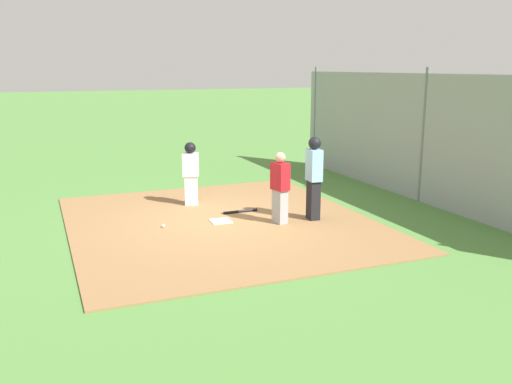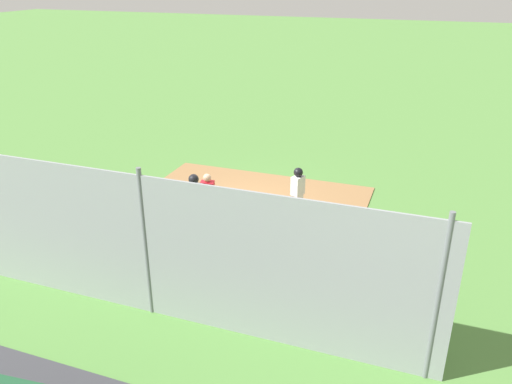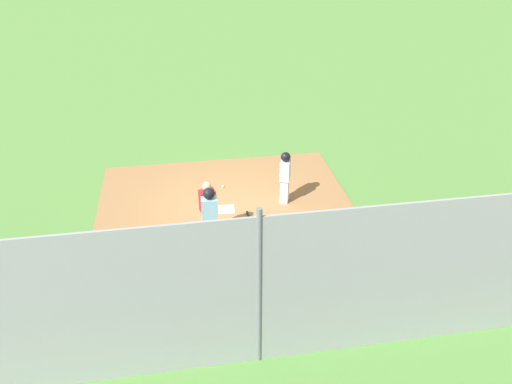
{
  "view_description": "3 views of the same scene",
  "coord_description": "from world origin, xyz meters",
  "px_view_note": "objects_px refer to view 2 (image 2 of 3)",
  "views": [
    {
      "loc": [
        -11.02,
        3.63,
        3.36
      ],
      "look_at": [
        0.05,
        -0.86,
        0.61
      ],
      "focal_mm": 38.36,
      "sensor_mm": 36.0,
      "label": 1
    },
    {
      "loc": [
        5.25,
        -13.17,
        6.83
      ],
      "look_at": [
        0.63,
        -0.46,
        0.93
      ],
      "focal_mm": 35.74,
      "sensor_mm": 36.0,
      "label": 2
    },
    {
      "loc": [
        -1.13,
        -11.81,
        7.42
      ],
      "look_at": [
        0.7,
        -0.83,
        1.0
      ],
      "focal_mm": 34.8,
      "sensor_mm": 36.0,
      "label": 3
    }
  ],
  "objects_px": {
    "home_plate": "(242,210)",
    "umpire": "(195,204)",
    "catcher": "(208,198)",
    "baseball": "(257,194)",
    "baseball_bat": "(251,221)",
    "runner": "(298,190)"
  },
  "relations": [
    {
      "from": "baseball_bat",
      "to": "baseball",
      "type": "xyz_separation_m",
      "value": [
        -0.52,
        1.94,
        0.01
      ]
    },
    {
      "from": "catcher",
      "to": "baseball",
      "type": "xyz_separation_m",
      "value": [
        0.61,
        2.44,
        -0.77
      ]
    },
    {
      "from": "catcher",
      "to": "baseball",
      "type": "bearing_deg",
      "value": -28.03
    },
    {
      "from": "baseball_bat",
      "to": "home_plate",
      "type": "bearing_deg",
      "value": -140.76
    },
    {
      "from": "catcher",
      "to": "baseball",
      "type": "distance_m",
      "value": 2.63
    },
    {
      "from": "runner",
      "to": "baseball",
      "type": "bearing_deg",
      "value": -12.0
    },
    {
      "from": "home_plate",
      "to": "umpire",
      "type": "relative_size",
      "value": 0.24
    },
    {
      "from": "catcher",
      "to": "baseball_bat",
      "type": "height_order",
      "value": "catcher"
    },
    {
      "from": "home_plate",
      "to": "baseball",
      "type": "height_order",
      "value": "baseball"
    },
    {
      "from": "runner",
      "to": "baseball_bat",
      "type": "height_order",
      "value": "runner"
    },
    {
      "from": "catcher",
      "to": "baseball",
      "type": "relative_size",
      "value": 21.08
    },
    {
      "from": "catcher",
      "to": "runner",
      "type": "distance_m",
      "value": 2.65
    },
    {
      "from": "catcher",
      "to": "runner",
      "type": "xyz_separation_m",
      "value": [
        2.28,
        1.35,
        0.07
      ]
    },
    {
      "from": "catcher",
      "to": "runner",
      "type": "height_order",
      "value": "catcher"
    },
    {
      "from": "catcher",
      "to": "home_plate",
      "type": "bearing_deg",
      "value": -40.42
    },
    {
      "from": "runner",
      "to": "baseball_bat",
      "type": "bearing_deg",
      "value": 57.69
    },
    {
      "from": "home_plate",
      "to": "baseball_bat",
      "type": "height_order",
      "value": "baseball_bat"
    },
    {
      "from": "runner",
      "to": "baseball",
      "type": "xyz_separation_m",
      "value": [
        -1.67,
        1.08,
        -0.84
      ]
    },
    {
      "from": "home_plate",
      "to": "catcher",
      "type": "distance_m",
      "value": 1.53
    },
    {
      "from": "umpire",
      "to": "baseball",
      "type": "relative_size",
      "value": 24.97
    },
    {
      "from": "home_plate",
      "to": "umpire",
      "type": "xyz_separation_m",
      "value": [
        -0.59,
        -1.98,
        0.97
      ]
    },
    {
      "from": "runner",
      "to": "baseball_bat",
      "type": "distance_m",
      "value": 1.67
    }
  ]
}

